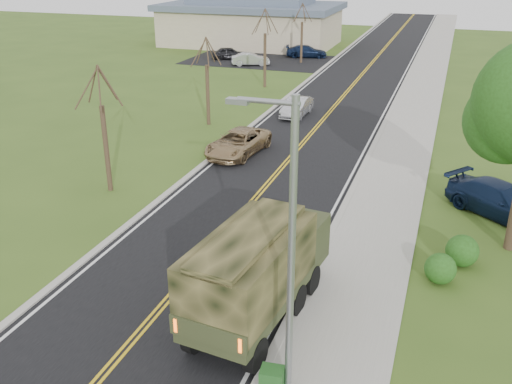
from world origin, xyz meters
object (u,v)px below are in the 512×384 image
at_px(military_truck, 258,266).
at_px(suv_champagne, 238,143).
at_px(pickup_navy, 501,201).
at_px(sedan_silver, 297,107).
at_px(utility_box_near, 272,382).

xyz_separation_m(military_truck, suv_champagne, (-6.18, 14.56, -1.20)).
distance_m(military_truck, pickup_navy, 13.09).
distance_m(military_truck, sedan_silver, 24.11).
height_order(suv_champagne, sedan_silver, suv_champagne).
bearing_deg(pickup_navy, military_truck, -178.45).
height_order(pickup_navy, utility_box_near, pickup_navy).
bearing_deg(military_truck, pickup_navy, 61.20).
xyz_separation_m(sedan_silver, pickup_navy, (12.74, -12.91, 0.09)).
bearing_deg(utility_box_near, pickup_navy, 60.09).
distance_m(pickup_navy, utility_box_near, 15.08).
bearing_deg(suv_champagne, military_truck, -60.25).
bearing_deg(sedan_silver, military_truck, -75.80).
bearing_deg(suv_champagne, utility_box_near, -59.95).
bearing_deg(suv_champagne, sedan_silver, 90.33).
distance_m(military_truck, suv_champagne, 15.86).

